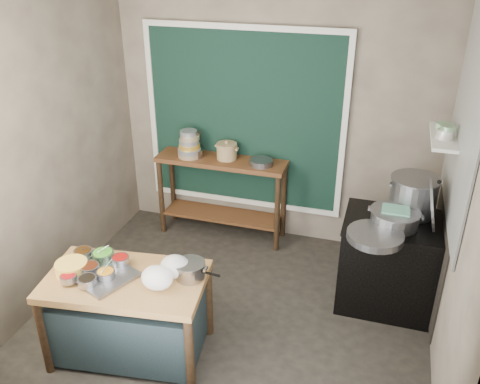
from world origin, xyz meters
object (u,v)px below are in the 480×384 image
(yellow_basin, at_px, (72,268))
(saucepan, at_px, (190,270))
(prep_table, at_px, (130,316))
(stove_block, at_px, (391,264))
(utensil_cup, at_px, (197,153))
(stock_pot, at_px, (413,195))
(ceramic_crock, at_px, (227,152))
(back_counter, at_px, (222,197))
(steamer, at_px, (395,218))
(condiment_tray, at_px, (99,272))

(yellow_basin, distance_m, saucepan, 0.94)
(prep_table, bearing_deg, stove_block, 25.42)
(utensil_cup, xyz_separation_m, stock_pot, (2.28, -0.50, 0.06))
(prep_table, height_order, ceramic_crock, ceramic_crock)
(stove_block, relative_size, ceramic_crock, 3.80)
(back_counter, height_order, stove_block, back_counter)
(yellow_basin, height_order, utensil_cup, utensil_cup)
(saucepan, bearing_deg, yellow_basin, -161.33)
(utensil_cup, bearing_deg, steamer, -19.96)
(prep_table, height_order, back_counter, back_counter)
(prep_table, relative_size, saucepan, 5.04)
(back_counter, distance_m, yellow_basin, 2.18)
(condiment_tray, bearing_deg, yellow_basin, -164.73)
(utensil_cup, height_order, stock_pot, stock_pot)
(yellow_basin, bearing_deg, prep_table, 7.86)
(utensil_cup, bearing_deg, prep_table, -84.99)
(yellow_basin, relative_size, saucepan, 1.01)
(ceramic_crock, bearing_deg, prep_table, -94.36)
(condiment_tray, xyz_separation_m, ceramic_crock, (0.39, 2.06, 0.27))
(prep_table, xyz_separation_m, stove_block, (2.00, 1.30, 0.05))
(back_counter, bearing_deg, stock_pot, -14.55)
(prep_table, xyz_separation_m, saucepan, (0.49, 0.16, 0.44))
(stove_block, bearing_deg, utensil_cup, 162.05)
(condiment_tray, height_order, stock_pot, stock_pot)
(prep_table, distance_m, back_counter, 2.03)
(utensil_cup, relative_size, stock_pot, 0.34)
(condiment_tray, bearing_deg, saucepan, 12.87)
(steamer, bearing_deg, stove_block, 66.32)
(yellow_basin, height_order, ceramic_crock, ceramic_crock)
(stock_pot, xyz_separation_m, steamer, (-0.14, -0.28, -0.10))
(back_counter, bearing_deg, stove_block, -21.02)
(condiment_tray, bearing_deg, stock_pot, 32.92)
(stove_block, bearing_deg, yellow_basin, -150.78)
(utensil_cup, distance_m, ceramic_crock, 0.34)
(prep_table, height_order, utensil_cup, utensil_cup)
(yellow_basin, distance_m, utensil_cup, 2.09)
(prep_table, relative_size, back_counter, 0.86)
(back_counter, relative_size, stock_pot, 3.26)
(saucepan, height_order, steamer, steamer)
(utensil_cup, bearing_deg, back_counter, 5.19)
(stove_block, height_order, stock_pot, stock_pot)
(ceramic_crock, bearing_deg, saucepan, -80.14)
(back_counter, bearing_deg, steamer, -23.28)
(stove_block, bearing_deg, condiment_tray, -149.66)
(prep_table, xyz_separation_m, utensil_cup, (-0.18, 2.00, 0.62))
(prep_table, distance_m, stock_pot, 2.68)
(utensil_cup, relative_size, steamer, 0.34)
(stock_pot, distance_m, steamer, 0.33)
(yellow_basin, bearing_deg, utensil_cup, 82.96)
(utensil_cup, xyz_separation_m, ceramic_crock, (0.33, 0.05, 0.03))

